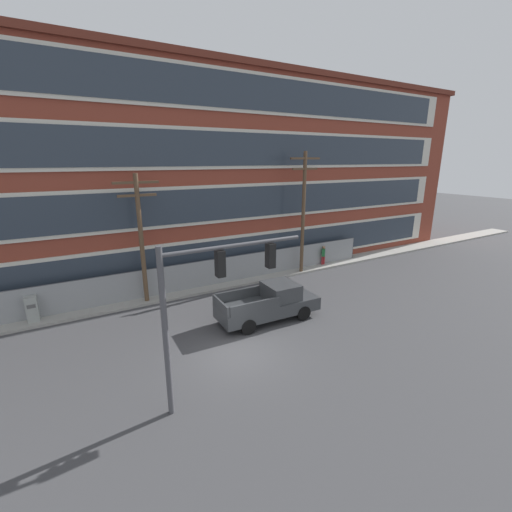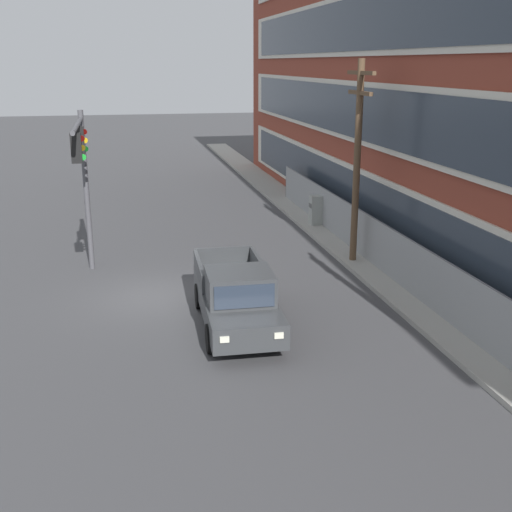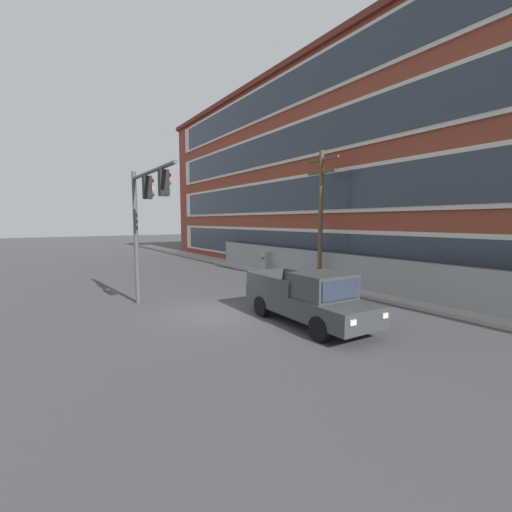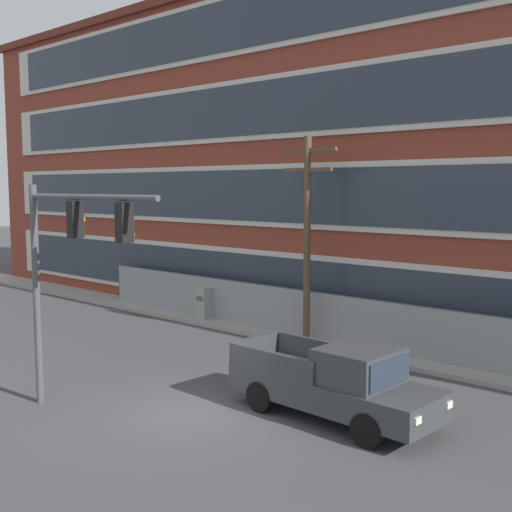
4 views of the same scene
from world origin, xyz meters
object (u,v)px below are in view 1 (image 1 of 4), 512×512
at_px(utility_pole_midblock, 303,208).
at_px(pickup_truck_dark_grey, 270,303).
at_px(traffic_signal_mast, 208,291).
at_px(electrical_cabinet, 32,310).
at_px(utility_pole_near_corner, 141,234).
at_px(pedestrian_near_cabinet, 323,255).

bearing_deg(utility_pole_midblock, pickup_truck_dark_grey, -139.12).
xyz_separation_m(traffic_signal_mast, utility_pole_midblock, (11.50, 9.75, 0.77)).
distance_m(traffic_signal_mast, electrical_cabinet, 12.22).
bearing_deg(utility_pole_near_corner, traffic_signal_mast, -89.85).
bearing_deg(traffic_signal_mast, pickup_truck_dark_grey, 39.56).
distance_m(utility_pole_midblock, electrical_cabinet, 17.83).
height_order(utility_pole_midblock, pedestrian_near_cabinet, utility_pole_midblock).
relative_size(utility_pole_near_corner, pedestrian_near_cabinet, 4.53).
xyz_separation_m(utility_pole_near_corner, utility_pole_midblock, (11.53, -0.16, 0.67)).
xyz_separation_m(traffic_signal_mast, pickup_truck_dark_grey, (5.24, 4.33, -3.25)).
height_order(utility_pole_near_corner, utility_pole_midblock, utility_pole_midblock).
bearing_deg(traffic_signal_mast, utility_pole_near_corner, 90.15).
height_order(electrical_cabinet, pedestrian_near_cabinet, pedestrian_near_cabinet).
bearing_deg(traffic_signal_mast, pedestrian_near_cabinet, 36.01).
bearing_deg(utility_pole_midblock, pedestrian_near_cabinet, 10.99).
relative_size(pickup_truck_dark_grey, utility_pole_midblock, 0.63).
bearing_deg(utility_pole_near_corner, utility_pole_midblock, -0.81).
relative_size(pickup_truck_dark_grey, pedestrian_near_cabinet, 3.36).
bearing_deg(pickup_truck_dark_grey, pedestrian_near_cabinet, 33.76).
distance_m(utility_pole_near_corner, utility_pole_midblock, 11.55).
distance_m(pickup_truck_dark_grey, pedestrian_near_cabinet, 10.66).
relative_size(electrical_cabinet, pedestrian_near_cabinet, 0.90).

